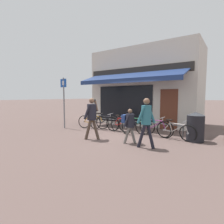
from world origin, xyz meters
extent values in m
plane|color=brown|center=(0.00, 0.00, 0.00)|extent=(160.00, 160.00, 0.00)
cube|color=beige|center=(-0.55, 4.21, 2.31)|extent=(6.56, 3.00, 4.62)
cube|color=black|center=(-1.28, 2.70, 1.25)|extent=(3.61, 0.04, 2.20)
cube|color=#5B2D1E|center=(1.41, 2.70, 1.05)|extent=(0.90, 0.04, 2.10)
cube|color=#282623|center=(-0.55, 2.69, 3.17)|extent=(6.23, 0.06, 0.44)
cube|color=navy|center=(-0.55, 2.01, 2.84)|extent=(5.91, 1.42, 0.50)
cube|color=navy|center=(-0.55, 1.31, 2.52)|extent=(5.91, 0.03, 0.20)
cylinder|color=#47494F|center=(0.12, 0.92, 0.55)|extent=(4.96, 0.04, 0.04)
cylinder|color=#47494F|center=(-2.31, 0.92, 0.28)|extent=(0.04, 0.04, 0.55)
cylinder|color=#47494F|center=(2.55, 0.92, 0.28)|extent=(0.04, 0.04, 0.55)
torus|color=black|center=(-1.46, 0.79, 0.35)|extent=(0.68, 0.25, 0.70)
cylinder|color=#9E9EA3|center=(-1.46, 0.79, 0.35)|extent=(0.08, 0.08, 0.07)
torus|color=black|center=(-2.49, 0.49, 0.35)|extent=(0.68, 0.25, 0.70)
cylinder|color=#9E9EA3|center=(-2.49, 0.49, 0.35)|extent=(0.08, 0.08, 0.07)
cylinder|color=orange|center=(-1.85, 0.68, 0.50)|extent=(0.58, 0.21, 0.37)
cylinder|color=orange|center=(-1.89, 0.67, 0.68)|extent=(0.64, 0.22, 0.05)
cylinder|color=orange|center=(-2.17, 0.59, 0.51)|extent=(0.12, 0.06, 0.37)
cylinder|color=orange|center=(-2.31, 0.55, 0.34)|extent=(0.37, 0.14, 0.05)
cylinder|color=orange|center=(-2.35, 0.54, 0.52)|extent=(0.32, 0.13, 0.36)
cylinder|color=orange|center=(-1.52, 0.78, 0.51)|extent=(0.15, 0.07, 0.34)
cylinder|color=#9E9EA3|center=(-2.22, 0.58, 0.74)|extent=(0.06, 0.04, 0.11)
cube|color=black|center=(-2.24, 0.57, 0.81)|extent=(0.26, 0.16, 0.05)
cylinder|color=#9E9EA3|center=(-1.57, 0.77, 0.74)|extent=(0.03, 0.03, 0.14)
cylinder|color=#9E9EA3|center=(-1.58, 0.77, 0.81)|extent=(0.17, 0.51, 0.03)
torus|color=black|center=(-0.71, 0.66, 0.37)|extent=(0.74, 0.15, 0.74)
cylinder|color=#9E9EA3|center=(-0.71, 0.66, 0.37)|extent=(0.07, 0.07, 0.07)
torus|color=black|center=(-1.80, 0.58, 0.37)|extent=(0.74, 0.15, 0.74)
cylinder|color=#9E9EA3|center=(-1.80, 0.58, 0.37)|extent=(0.07, 0.07, 0.07)
cylinder|color=black|center=(-1.12, 0.62, 0.53)|extent=(0.61, 0.05, 0.39)
cylinder|color=black|center=(-1.16, 0.60, 0.72)|extent=(0.67, 0.08, 0.05)
cylinder|color=black|center=(-1.46, 0.59, 0.54)|extent=(0.12, 0.08, 0.39)
cylinder|color=black|center=(-1.61, 0.60, 0.36)|extent=(0.39, 0.06, 0.05)
cylinder|color=black|center=(-1.65, 0.58, 0.55)|extent=(0.33, 0.04, 0.39)
cylinder|color=black|center=(-0.77, 0.64, 0.54)|extent=(0.16, 0.07, 0.36)
cylinder|color=#9E9EA3|center=(-1.51, 0.57, 0.78)|extent=(0.06, 0.04, 0.11)
cube|color=black|center=(-1.53, 0.57, 0.85)|extent=(0.25, 0.12, 0.06)
cylinder|color=#9E9EA3|center=(-0.83, 0.62, 0.78)|extent=(0.03, 0.04, 0.14)
cylinder|color=#9E9EA3|center=(-0.83, 0.61, 0.85)|extent=(0.06, 0.52, 0.06)
torus|color=black|center=(0.20, 0.43, 0.34)|extent=(0.65, 0.36, 0.68)
cylinder|color=#9E9EA3|center=(0.20, 0.43, 0.34)|extent=(0.09, 0.09, 0.07)
torus|color=black|center=(-0.72, 0.86, 0.34)|extent=(0.65, 0.36, 0.68)
cylinder|color=#9E9EA3|center=(-0.72, 0.86, 0.34)|extent=(0.09, 0.09, 0.07)
cylinder|color=#B21E1E|center=(-0.15, 0.60, 0.49)|extent=(0.53, 0.25, 0.37)
cylinder|color=#B21E1E|center=(-0.18, 0.63, 0.67)|extent=(0.58, 0.29, 0.05)
cylinder|color=#B21E1E|center=(-0.43, 0.74, 0.50)|extent=(0.11, 0.10, 0.36)
cylinder|color=#B21E1E|center=(-0.56, 0.79, 0.33)|extent=(0.34, 0.18, 0.05)
cylinder|color=#B21E1E|center=(-0.59, 0.81, 0.51)|extent=(0.30, 0.14, 0.36)
cylinder|color=#B21E1E|center=(0.15, 0.47, 0.50)|extent=(0.14, 0.11, 0.33)
cylinder|color=#9E9EA3|center=(-0.47, 0.77, 0.73)|extent=(0.06, 0.05, 0.11)
cube|color=black|center=(-0.48, 0.78, 0.80)|extent=(0.26, 0.19, 0.06)
cylinder|color=#9E9EA3|center=(0.11, 0.50, 0.73)|extent=(0.04, 0.04, 0.14)
cylinder|color=#9E9EA3|center=(0.11, 0.51, 0.80)|extent=(0.24, 0.48, 0.05)
torus|color=black|center=(1.01, 0.93, 0.36)|extent=(0.73, 0.18, 0.72)
cylinder|color=#9E9EA3|center=(1.01, 0.93, 0.36)|extent=(0.08, 0.07, 0.08)
torus|color=black|center=(-0.09, 0.84, 0.36)|extent=(0.73, 0.18, 0.72)
cylinder|color=#9E9EA3|center=(-0.09, 0.84, 0.36)|extent=(0.08, 0.07, 0.08)
cylinder|color=#23703D|center=(0.59, 0.91, 0.52)|extent=(0.61, 0.13, 0.38)
cylinder|color=#23703D|center=(0.55, 0.93, 0.70)|extent=(0.68, 0.09, 0.05)
cylinder|color=#23703D|center=(0.25, 0.89, 0.52)|extent=(0.13, 0.08, 0.38)
cylinder|color=#23703D|center=(0.11, 0.85, 0.35)|extent=(0.39, 0.06, 0.05)
cylinder|color=#23703D|center=(0.06, 0.87, 0.53)|extent=(0.33, 0.10, 0.37)
cylinder|color=#23703D|center=(0.95, 0.94, 0.52)|extent=(0.16, 0.07, 0.35)
cylinder|color=#9E9EA3|center=(0.20, 0.91, 0.76)|extent=(0.06, 0.04, 0.11)
cube|color=black|center=(0.18, 0.92, 0.83)|extent=(0.25, 0.12, 0.06)
cylinder|color=#9E9EA3|center=(0.88, 0.97, 0.76)|extent=(0.03, 0.04, 0.14)
cylinder|color=#9E9EA3|center=(0.88, 0.97, 0.83)|extent=(0.07, 0.52, 0.08)
torus|color=black|center=(1.89, 0.70, 0.37)|extent=(0.74, 0.09, 0.74)
cylinder|color=#9E9EA3|center=(1.89, 0.70, 0.37)|extent=(0.07, 0.06, 0.07)
torus|color=black|center=(0.87, 0.73, 0.37)|extent=(0.74, 0.09, 0.74)
cylinder|color=#9E9EA3|center=(0.87, 0.73, 0.37)|extent=(0.07, 0.06, 0.07)
cylinder|color=#892D7A|center=(1.51, 0.70, 0.53)|extent=(0.57, 0.06, 0.39)
cylinder|color=#892D7A|center=(1.47, 0.70, 0.72)|extent=(0.63, 0.05, 0.05)
cylinder|color=#892D7A|center=(1.19, 0.71, 0.54)|extent=(0.11, 0.05, 0.39)
cylinder|color=#892D7A|center=(1.05, 0.72, 0.36)|extent=(0.36, 0.04, 0.05)
cylinder|color=#892D7A|center=(1.01, 0.72, 0.55)|extent=(0.31, 0.06, 0.38)
cylinder|color=#892D7A|center=(1.84, 0.69, 0.54)|extent=(0.15, 0.04, 0.36)
cylinder|color=#9E9EA3|center=(1.14, 0.71, 0.78)|extent=(0.05, 0.03, 0.11)
cube|color=black|center=(1.12, 0.71, 0.85)|extent=(0.24, 0.11, 0.05)
cylinder|color=#9E9EA3|center=(1.78, 0.69, 0.78)|extent=(0.03, 0.03, 0.14)
cylinder|color=#9E9EA3|center=(1.78, 0.69, 0.85)|extent=(0.04, 0.52, 0.04)
torus|color=black|center=(2.80, 0.59, 0.34)|extent=(0.68, 0.21, 0.67)
cylinder|color=#9E9EA3|center=(2.80, 0.59, 0.34)|extent=(0.08, 0.08, 0.08)
torus|color=black|center=(1.83, 0.74, 0.34)|extent=(0.68, 0.21, 0.67)
cylinder|color=#9E9EA3|center=(1.83, 0.74, 0.34)|extent=(0.08, 0.08, 0.08)
cylinder|color=#BCB7B2|center=(2.43, 0.63, 0.48)|extent=(0.55, 0.15, 0.36)
cylinder|color=#BCB7B2|center=(2.39, 0.62, 0.66)|extent=(0.61, 0.13, 0.05)
cylinder|color=#BCB7B2|center=(2.13, 0.68, 0.49)|extent=(0.12, 0.06, 0.35)
cylinder|color=#BCB7B2|center=(2.00, 0.71, 0.33)|extent=(0.35, 0.09, 0.05)
cylinder|color=#BCB7B2|center=(1.96, 0.70, 0.50)|extent=(0.30, 0.11, 0.35)
cylinder|color=#BCB7B2|center=(2.74, 0.58, 0.49)|extent=(0.15, 0.05, 0.32)
cylinder|color=#9E9EA3|center=(2.07, 0.67, 0.71)|extent=(0.06, 0.03, 0.11)
cube|color=black|center=(2.06, 0.66, 0.78)|extent=(0.25, 0.14, 0.06)
cylinder|color=#9E9EA3|center=(2.69, 0.57, 0.72)|extent=(0.03, 0.04, 0.14)
cylinder|color=#9E9EA3|center=(2.69, 0.57, 0.79)|extent=(0.10, 0.52, 0.07)
cylinder|color=#47382D|center=(-0.39, -1.03, 0.40)|extent=(0.36, 0.19, 0.83)
cylinder|color=#47382D|center=(-0.57, -1.27, 0.40)|extent=(0.36, 0.19, 0.83)
cylinder|color=black|center=(-0.48, -1.15, 1.11)|extent=(0.44, 0.44, 0.63)
sphere|color=brown|center=(-0.48, -1.15, 1.56)|extent=(0.21, 0.21, 0.21)
cylinder|color=black|center=(-0.53, -1.38, 1.11)|extent=(0.30, 0.22, 0.56)
cylinder|color=black|center=(-0.47, -0.92, 1.26)|extent=(0.22, 0.22, 0.29)
cylinder|color=brown|center=(-0.44, -0.93, 1.34)|extent=(0.13, 0.20, 0.43)
cube|color=black|center=(-0.45, -0.98, 1.54)|extent=(0.03, 0.07, 0.14)
cylinder|color=slate|center=(1.15, -0.73, 0.30)|extent=(0.29, 0.14, 0.64)
cylinder|color=slate|center=(1.00, -0.92, 0.30)|extent=(0.29, 0.14, 0.64)
cylinder|color=black|center=(1.08, -0.83, 0.85)|extent=(0.36, 0.36, 0.48)
sphere|color=brown|center=(1.08, -0.83, 1.20)|extent=(0.16, 0.16, 0.16)
cylinder|color=black|center=(1.04, -1.01, 0.85)|extent=(0.24, 0.18, 0.43)
cylinder|color=black|center=(1.12, -0.64, 0.85)|extent=(0.24, 0.18, 0.43)
cube|color=navy|center=(0.85, -0.86, 0.91)|extent=(0.18, 0.28, 0.29)
cylinder|color=black|center=(1.92, -0.93, 0.40)|extent=(0.34, 0.14, 0.83)
cylinder|color=black|center=(1.67, -1.09, 0.40)|extent=(0.34, 0.14, 0.83)
cylinder|color=#286675|center=(1.79, -1.01, 1.12)|extent=(0.36, 0.36, 0.63)
sphere|color=brown|center=(1.79, -1.01, 1.57)|extent=(0.21, 0.21, 0.21)
cylinder|color=#286675|center=(1.68, -1.19, 1.12)|extent=(0.28, 0.13, 0.56)
cylinder|color=#286675|center=(1.91, -0.83, 1.12)|extent=(0.28, 0.13, 0.56)
cylinder|color=black|center=(3.00, 0.87, 0.50)|extent=(0.64, 0.64, 1.01)
cone|color=#33353A|center=(3.00, 0.87, 1.07)|extent=(0.65, 0.65, 0.13)
cylinder|color=slate|center=(-3.34, -0.15, 1.36)|extent=(0.07, 0.07, 2.71)
cube|color=#14429E|center=(-3.34, -0.16, 2.43)|extent=(0.44, 0.02, 0.44)
cube|color=white|center=(-3.34, -0.17, 2.43)|extent=(0.14, 0.01, 0.22)
camera|label=1|loc=(4.14, -6.39, 1.74)|focal=28.00mm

